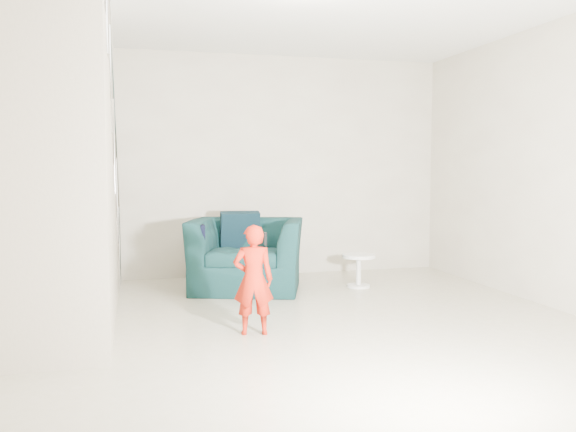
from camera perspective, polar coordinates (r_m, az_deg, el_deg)
The scene contains 10 objects.
floor at distance 4.99m, azimuth 1.76°, elevation -10.86°, with size 5.50×5.50×0.00m, color gray.
back_wall at distance 7.50m, azimuth -4.05°, elevation 4.68°, with size 5.00×5.00×0.00m, color #A29684.
front_wall at distance 2.30m, azimuth 21.17°, elevation 4.95°, with size 5.00×5.00×0.00m, color #A29684.
armchair at distance 6.66m, azimuth -3.89°, elevation -3.61°, with size 1.19×1.04×0.77m, color black.
toddler at distance 4.86m, azimuth -3.26°, elevation -5.97°, with size 0.32×0.21×0.88m, color #95040F.
side_table at distance 6.84m, azimuth 6.63°, elevation -4.59°, with size 0.37×0.37×0.37m.
staircase at distance 5.23m, azimuth -21.56°, elevation 0.08°, with size 1.02×3.03×3.62m.
cushion at distance 6.94m, azimuth -4.54°, elevation -1.31°, with size 0.44×0.13×0.42m, color black.
throw at distance 6.52m, azimuth -8.17°, elevation -2.94°, with size 0.05×0.46×0.51m, color black.
phone at distance 4.82m, azimuth -2.13°, elevation -2.15°, with size 0.02×0.05×0.10m, color black.
Camera 1 is at (-1.33, -4.63, 1.32)m, focal length 38.00 mm.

